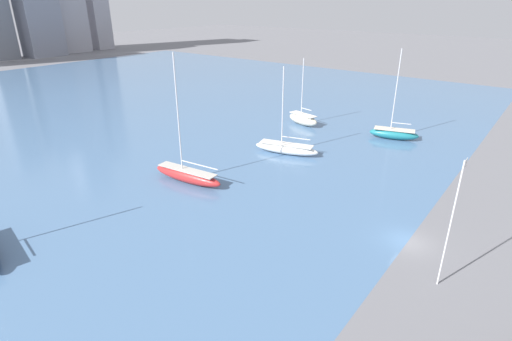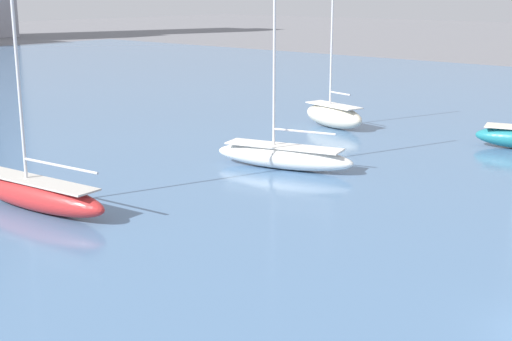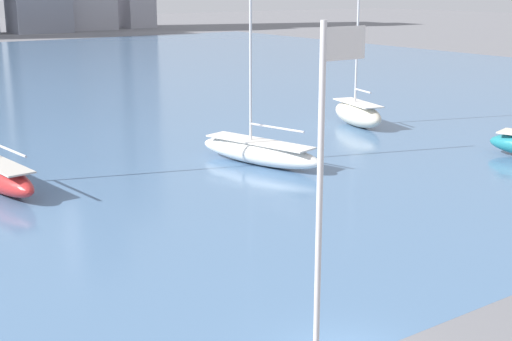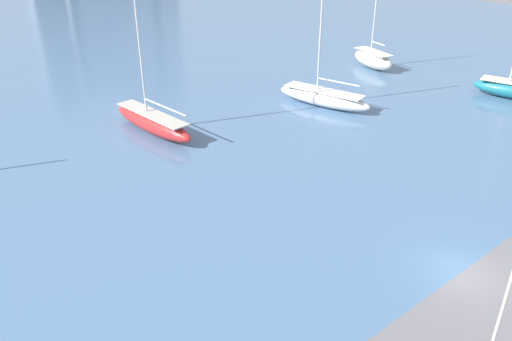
# 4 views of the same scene
# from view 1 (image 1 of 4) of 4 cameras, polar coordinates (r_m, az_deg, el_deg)

# --- Properties ---
(ground_plane) EXTENTS (500.00, 500.00, 0.00)m
(ground_plane) POSITION_cam_1_polar(r_m,az_deg,el_deg) (42.85, 20.85, -9.50)
(ground_plane) COLOR slate
(harbor_water) EXTENTS (180.00, 140.00, 0.00)m
(harbor_water) POSITION_cam_1_polar(r_m,az_deg,el_deg) (88.95, -27.28, 6.37)
(harbor_water) COLOR #4C7099
(harbor_water) RESTS_ON ground_plane
(flag_pole) EXTENTS (1.24, 0.14, 11.27)m
(flag_pole) POSITION_cam_1_polar(r_m,az_deg,el_deg) (35.09, 26.13, -6.47)
(flag_pole) COLOR silver
(flag_pole) RESTS_ON ground_plane
(sailboat_cream) EXTENTS (3.83, 7.24, 12.28)m
(sailboat_cream) POSITION_cam_1_polar(r_m,az_deg,el_deg) (76.67, 6.73, 7.33)
(sailboat_cream) COLOR beige
(sailboat_cream) RESTS_ON harbor_water
(sailboat_red) EXTENTS (3.06, 10.77, 16.44)m
(sailboat_red) POSITION_cam_1_polar(r_m,az_deg,el_deg) (52.75, -9.79, -0.61)
(sailboat_red) COLOR #B72828
(sailboat_red) RESTS_ON harbor_water
(sailboat_white) EXTENTS (4.75, 10.30, 13.24)m
(sailboat_white) POSITION_cam_1_polar(r_m,az_deg,el_deg) (61.77, 4.34, 3.21)
(sailboat_white) COLOR white
(sailboat_white) RESTS_ON harbor_water
(sailboat_teal) EXTENTS (4.64, 8.42, 14.89)m
(sailboat_teal) POSITION_cam_1_polar(r_m,az_deg,el_deg) (72.24, 19.09, 5.05)
(sailboat_teal) COLOR #1E757F
(sailboat_teal) RESTS_ON harbor_water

